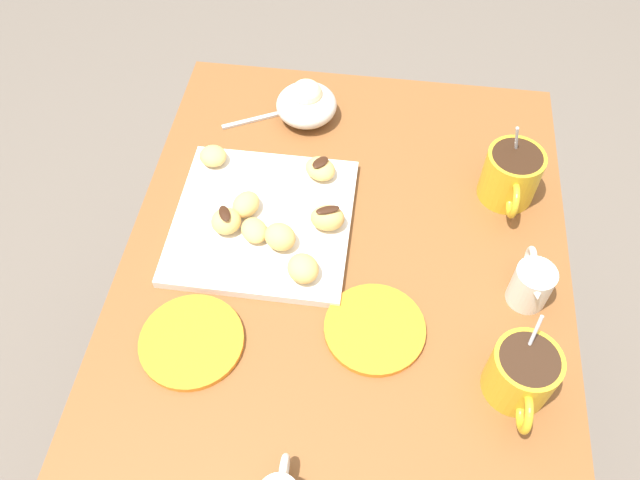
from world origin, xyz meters
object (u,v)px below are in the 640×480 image
object	(u,v)px
beignet_4	(320,169)
coffee_mug_mustard_right	(522,374)
beignet_2	(328,218)
cream_pitcher_white	(532,283)
saucer_orange_left	(375,329)
beignet_3	(246,204)
beignet_6	(254,230)
coffee_mug_mustard_left	(511,175)
saucer_orange_right	(192,341)
beignet_0	(303,268)
dining_table	(342,308)
beignet_5	(280,237)
beignet_1	(226,221)
ice_cream_bowl	(306,103)
pastry_plate_square	(263,221)
beignet_7	(213,156)

from	to	relation	value
beignet_4	coffee_mug_mustard_right	bearing A→B (deg)	42.78
beignet_2	coffee_mug_mustard_right	bearing A→B (deg)	51.02
cream_pitcher_white	saucer_orange_left	distance (m)	0.24
beignet_3	beignet_6	world-z (taller)	beignet_3
coffee_mug_mustard_left	saucer_orange_right	bearing A→B (deg)	-53.23
beignet_6	beignet_0	bearing A→B (deg)	54.12
saucer_orange_right	beignet_4	xyz separation A→B (m)	(-0.34, 0.14, 0.03)
dining_table	beignet_5	size ratio (longest dim) A/B	17.39
beignet_4	beignet_6	size ratio (longest dim) A/B	1.11
saucer_orange_left	beignet_1	xyz separation A→B (m)	(-0.15, -0.25, 0.03)
ice_cream_bowl	saucer_orange_left	world-z (taller)	ice_cream_bowl
coffee_mug_mustard_left	pastry_plate_square	bearing A→B (deg)	-73.69
saucer_orange_left	beignet_6	world-z (taller)	beignet_6
pastry_plate_square	beignet_2	xyz separation A→B (m)	(0.00, 0.11, 0.03)
pastry_plate_square	beignet_1	bearing A→B (deg)	-62.11
beignet_1	beignet_7	bearing A→B (deg)	-158.68
coffee_mug_mustard_left	saucer_orange_right	distance (m)	0.58
pastry_plate_square	beignet_4	world-z (taller)	beignet_4
coffee_mug_mustard_right	dining_table	bearing A→B (deg)	-124.93
beignet_3	beignet_5	xyz separation A→B (m)	(0.06, 0.07, 0.00)
saucer_orange_right	beignet_4	bearing A→B (deg)	156.65
saucer_orange_left	beignet_5	size ratio (longest dim) A/B	2.90
saucer_orange_right	coffee_mug_mustard_right	bearing A→B (deg)	88.95
beignet_3	beignet_5	distance (m)	0.09
saucer_orange_right	beignet_5	size ratio (longest dim) A/B	2.95
pastry_plate_square	saucer_orange_left	size ratio (longest dim) A/B	1.92
beignet_0	beignet_6	world-z (taller)	beignet_0
pastry_plate_square	beignet_1	distance (m)	0.07
coffee_mug_mustard_left	beignet_4	size ratio (longest dim) A/B	2.63
cream_pitcher_white	dining_table	bearing A→B (deg)	-95.67
dining_table	saucer_orange_right	bearing A→B (deg)	-50.30
cream_pitcher_white	saucer_orange_right	xyz separation A→B (m)	(0.14, -0.49, -0.03)
coffee_mug_mustard_left	saucer_orange_left	xyz separation A→B (m)	(0.29, -0.20, -0.05)
pastry_plate_square	beignet_1	world-z (taller)	beignet_1
saucer_orange_left	beignet_3	xyz separation A→B (m)	(-0.18, -0.23, 0.03)
coffee_mug_mustard_left	cream_pitcher_white	distance (m)	0.20
pastry_plate_square	cream_pitcher_white	bearing A→B (deg)	78.57
saucer_orange_left	beignet_7	xyz separation A→B (m)	(-0.29, -0.31, 0.03)
saucer_orange_right	dining_table	bearing A→B (deg)	129.70
coffee_mug_mustard_left	coffee_mug_mustard_right	distance (m)	0.35
coffee_mug_mustard_left	beignet_5	xyz separation A→B (m)	(0.16, -0.36, -0.02)
cream_pitcher_white	ice_cream_bowl	size ratio (longest dim) A/B	0.93
pastry_plate_square	cream_pitcher_white	xyz separation A→B (m)	(0.09, 0.42, 0.03)
beignet_3	coffee_mug_mustard_left	bearing A→B (deg)	103.86
pastry_plate_square	beignet_7	distance (m)	0.16
saucer_orange_left	coffee_mug_mustard_left	bearing A→B (deg)	145.44
ice_cream_bowl	beignet_3	world-z (taller)	ice_cream_bowl
beignet_1	saucer_orange_left	bearing A→B (deg)	60.05
saucer_orange_right	beignet_3	size ratio (longest dim) A/B	2.95
coffee_mug_mustard_left	dining_table	bearing A→B (deg)	-55.76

